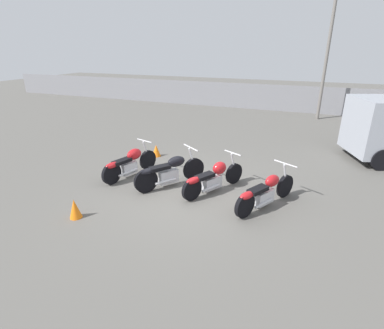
{
  "coord_description": "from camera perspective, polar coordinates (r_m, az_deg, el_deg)",
  "views": [
    {
      "loc": [
        2.87,
        -6.69,
        3.7
      ],
      "look_at": [
        0.0,
        0.41,
        0.65
      ],
      "focal_mm": 28.0,
      "sensor_mm": 36.0,
      "label": 1
    }
  ],
  "objects": [
    {
      "name": "light_pole_left",
      "position": [
        17.43,
        25.21,
        23.72
      ],
      "size": [
        0.7,
        0.35,
        8.36
      ],
      "color": "slate",
      "rests_on": "ground_plane"
    },
    {
      "name": "motorcycle_slot_0",
      "position": [
        9.13,
        -11.8,
        0.26
      ],
      "size": [
        0.82,
        1.99,
        0.99
      ],
      "rotation": [
        0.0,
        0.0,
        -0.28
      ],
      "color": "black",
      "rests_on": "ground_plane"
    },
    {
      "name": "traffic_cone_near",
      "position": [
        7.41,
        -21.42,
        -7.84
      ],
      "size": [
        0.28,
        0.28,
        0.46
      ],
      "color": "orange",
      "rests_on": "ground_plane"
    },
    {
      "name": "motorcycle_slot_3",
      "position": [
        7.47,
        13.74,
        -5.17
      ],
      "size": [
        1.18,
        1.98,
        0.97
      ],
      "rotation": [
        0.0,
        0.0,
        -0.49
      ],
      "color": "black",
      "rests_on": "ground_plane"
    },
    {
      "name": "fence_back",
      "position": [
        19.25,
        13.49,
        12.35
      ],
      "size": [
        40.0,
        0.04,
        1.53
      ],
      "color": "gray",
      "rests_on": "ground_plane"
    },
    {
      "name": "motorcycle_slot_2",
      "position": [
        8.03,
        4.02,
        -2.54
      ],
      "size": [
        1.14,
        1.97,
        0.96
      ],
      "rotation": [
        0.0,
        0.0,
        -0.48
      ],
      "color": "black",
      "rests_on": "ground_plane"
    },
    {
      "name": "motorcycle_slot_1",
      "position": [
        8.34,
        -4.33,
        -1.36
      ],
      "size": [
        1.35,
        1.85,
        1.03
      ],
      "rotation": [
        0.0,
        0.0,
        -0.61
      ],
      "color": "black",
      "rests_on": "ground_plane"
    },
    {
      "name": "traffic_cone_far",
      "position": [
        10.78,
        -6.83,
        2.66
      ],
      "size": [
        0.31,
        0.31,
        0.42
      ],
      "color": "orange",
      "rests_on": "ground_plane"
    },
    {
      "name": "ground_plane",
      "position": [
        8.17,
        -1.08,
        -5.23
      ],
      "size": [
        60.0,
        60.0,
        0.0
      ],
      "primitive_type": "plane",
      "color": "#5B5954"
    }
  ]
}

